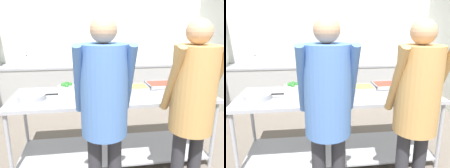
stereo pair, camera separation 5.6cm
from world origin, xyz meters
The scene contains 12 objects.
wall_rear centered at (0.00, 4.00, 1.32)m, with size 4.63×0.06×2.65m.
back_counter centered at (0.00, 3.63, 0.44)m, with size 4.47×0.65×0.89m.
serving_counter centered at (-0.14, 1.50, 0.60)m, with size 2.43×0.83×0.89m.
sauce_pan centered at (-1.08, 1.42, 0.93)m, with size 0.45×0.31×0.06m.
broccoli_bowl centered at (-0.72, 1.74, 0.93)m, with size 0.22×0.22×0.11m.
serving_tray_roast centered at (-0.34, 1.58, 0.92)m, with size 0.45×0.29×0.05m.
serving_tray_greens centered at (0.12, 1.62, 0.92)m, with size 0.42×0.28×0.05m.
serving_tray_vegetables centered at (0.57, 1.72, 0.92)m, with size 0.41×0.31×0.05m.
plate_stack centered at (0.92, 1.59, 0.92)m, with size 0.23×0.23×0.06m.
guest_serving_left centered at (-0.33, 0.66, 1.10)m, with size 0.48×0.39×1.79m.
guest_serving_right centered at (0.43, 0.63, 1.09)m, with size 0.47×0.38×1.77m.
water_bottle centered at (-1.62, 3.59, 0.99)m, with size 0.08×0.08×0.23m.
Camera 1 is at (-0.51, -1.03, 1.73)m, focal length 35.00 mm.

